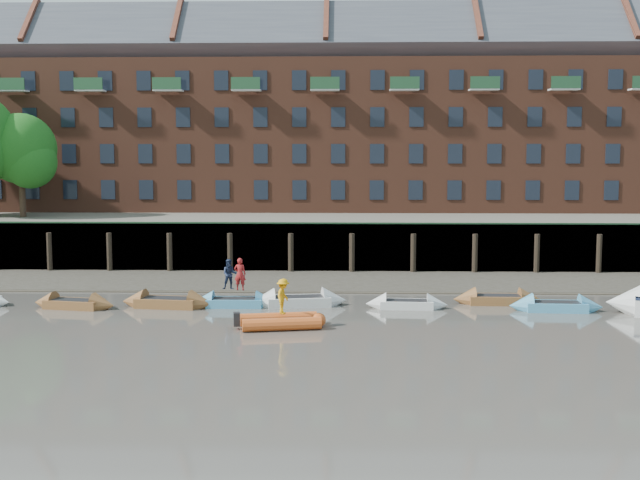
{
  "coord_description": "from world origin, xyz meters",
  "views": [
    {
      "loc": [
        1.49,
        -30.23,
        7.66
      ],
      "look_at": [
        0.21,
        12.0,
        3.2
      ],
      "focal_mm": 45.0,
      "sensor_mm": 36.0,
      "label": 1
    }
  ],
  "objects_px": {
    "rowboat_6": "(497,299)",
    "rowboat_7": "(556,306)",
    "rowboat_4": "(299,301)",
    "rowboat_2": "(168,302)",
    "person_rower_a": "(240,274)",
    "person_rib_crew": "(283,296)",
    "rib_tender": "(284,321)",
    "rowboat_3": "(235,302)",
    "person_rower_b": "(230,274)",
    "rowboat_1": "(74,304)",
    "rowboat_5": "(407,304)"
  },
  "relations": [
    {
      "from": "rib_tender",
      "to": "rowboat_1",
      "type": "bearing_deg",
      "value": 147.37
    },
    {
      "from": "rowboat_1",
      "to": "rib_tender",
      "type": "relative_size",
      "value": 1.15
    },
    {
      "from": "rowboat_7",
      "to": "rib_tender",
      "type": "distance_m",
      "value": 13.85
    },
    {
      "from": "rowboat_6",
      "to": "rowboat_7",
      "type": "distance_m",
      "value": 3.12
    },
    {
      "from": "rowboat_4",
      "to": "person_rower_a",
      "type": "bearing_deg",
      "value": 174.83
    },
    {
      "from": "rowboat_6",
      "to": "person_rower_a",
      "type": "bearing_deg",
      "value": -174.07
    },
    {
      "from": "rowboat_3",
      "to": "rib_tender",
      "type": "relative_size",
      "value": 1.11
    },
    {
      "from": "rowboat_4",
      "to": "rowboat_2",
      "type": "bearing_deg",
      "value": 174.5
    },
    {
      "from": "person_rib_crew",
      "to": "rib_tender",
      "type": "bearing_deg",
      "value": -128.25
    },
    {
      "from": "rowboat_1",
      "to": "person_rib_crew",
      "type": "xyz_separation_m",
      "value": [
        10.9,
        -4.21,
        1.19
      ]
    },
    {
      "from": "rowboat_7",
      "to": "person_rower_a",
      "type": "xyz_separation_m",
      "value": [
        -15.77,
        0.66,
        1.44
      ]
    },
    {
      "from": "rowboat_4",
      "to": "rowboat_6",
      "type": "xyz_separation_m",
      "value": [
        10.28,
        0.91,
        -0.02
      ]
    },
    {
      "from": "rowboat_2",
      "to": "rowboat_3",
      "type": "bearing_deg",
      "value": 11.47
    },
    {
      "from": "rowboat_4",
      "to": "rowboat_7",
      "type": "relative_size",
      "value": 1.11
    },
    {
      "from": "rib_tender",
      "to": "person_rower_a",
      "type": "height_order",
      "value": "person_rower_a"
    },
    {
      "from": "rowboat_7",
      "to": "rowboat_4",
      "type": "bearing_deg",
      "value": 179.41
    },
    {
      "from": "rowboat_1",
      "to": "person_rower_b",
      "type": "bearing_deg",
      "value": 16.83
    },
    {
      "from": "rowboat_7",
      "to": "rowboat_6",
      "type": "bearing_deg",
      "value": 147.8
    },
    {
      "from": "person_rower_b",
      "to": "rowboat_1",
      "type": "bearing_deg",
      "value": 179.09
    },
    {
      "from": "person_rower_a",
      "to": "rib_tender",
      "type": "bearing_deg",
      "value": 122.04
    },
    {
      "from": "person_rower_a",
      "to": "person_rib_crew",
      "type": "xyz_separation_m",
      "value": [
        2.57,
        -4.89,
        -0.26
      ]
    },
    {
      "from": "rowboat_7",
      "to": "person_rib_crew",
      "type": "xyz_separation_m",
      "value": [
        -13.2,
        -4.23,
        1.18
      ]
    },
    {
      "from": "rowboat_4",
      "to": "person_rower_b",
      "type": "bearing_deg",
      "value": 170.74
    },
    {
      "from": "rowboat_6",
      "to": "rowboat_2",
      "type": "bearing_deg",
      "value": -174.24
    },
    {
      "from": "rowboat_6",
      "to": "rowboat_7",
      "type": "relative_size",
      "value": 0.99
    },
    {
      "from": "rowboat_3",
      "to": "rib_tender",
      "type": "distance_m",
      "value": 5.67
    },
    {
      "from": "rowboat_2",
      "to": "rib_tender",
      "type": "bearing_deg",
      "value": -29.29
    },
    {
      "from": "rib_tender",
      "to": "person_rib_crew",
      "type": "bearing_deg",
      "value": 116.82
    },
    {
      "from": "rowboat_2",
      "to": "person_rower_b",
      "type": "distance_m",
      "value": 3.44
    },
    {
      "from": "rowboat_2",
      "to": "person_rower_a",
      "type": "distance_m",
      "value": 3.95
    },
    {
      "from": "rowboat_3",
      "to": "rowboat_7",
      "type": "bearing_deg",
      "value": -2.85
    },
    {
      "from": "rowboat_1",
      "to": "rowboat_3",
      "type": "distance_m",
      "value": 8.08
    },
    {
      "from": "rowboat_2",
      "to": "rowboat_4",
      "type": "bearing_deg",
      "value": 11.78
    },
    {
      "from": "rowboat_3",
      "to": "rowboat_7",
      "type": "distance_m",
      "value": 16.06
    },
    {
      "from": "rowboat_7",
      "to": "rowboat_1",
      "type": "bearing_deg",
      "value": -176.5
    },
    {
      "from": "rowboat_3",
      "to": "rowboat_1",
      "type": "bearing_deg",
      "value": -175.95
    },
    {
      "from": "rowboat_6",
      "to": "person_rower_a",
      "type": "xyz_separation_m",
      "value": [
        -13.24,
        -1.16,
        1.44
      ]
    },
    {
      "from": "rowboat_2",
      "to": "rowboat_7",
      "type": "bearing_deg",
      "value": 6.15
    },
    {
      "from": "rib_tender",
      "to": "person_rower_b",
      "type": "xyz_separation_m",
      "value": [
        -3.15,
        5.12,
        1.35
      ]
    },
    {
      "from": "person_rib_crew",
      "to": "rowboat_5",
      "type": "bearing_deg",
      "value": -37.8
    },
    {
      "from": "rowboat_1",
      "to": "person_rower_b",
      "type": "relative_size",
      "value": 2.89
    },
    {
      "from": "rowboat_4",
      "to": "person_rib_crew",
      "type": "distance_m",
      "value": 5.28
    },
    {
      "from": "rowboat_6",
      "to": "person_rib_crew",
      "type": "relative_size",
      "value": 2.88
    },
    {
      "from": "rowboat_5",
      "to": "rowboat_1",
      "type": "bearing_deg",
      "value": -175.18
    },
    {
      "from": "rowboat_1",
      "to": "rowboat_5",
      "type": "xyz_separation_m",
      "value": [
        16.76,
        0.48,
        -0.01
      ]
    },
    {
      "from": "rowboat_2",
      "to": "rib_tender",
      "type": "xyz_separation_m",
      "value": [
        6.26,
        -4.65,
        0.04
      ]
    },
    {
      "from": "rowboat_3",
      "to": "person_rower_b",
      "type": "xyz_separation_m",
      "value": [
        -0.28,
        0.23,
        1.41
      ]
    },
    {
      "from": "rowboat_2",
      "to": "rowboat_4",
      "type": "xyz_separation_m",
      "value": [
        6.63,
        0.52,
        0.01
      ]
    },
    {
      "from": "rowboat_2",
      "to": "rowboat_6",
      "type": "distance_m",
      "value": 16.97
    },
    {
      "from": "rowboat_2",
      "to": "rib_tender",
      "type": "height_order",
      "value": "rowboat_2"
    }
  ]
}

